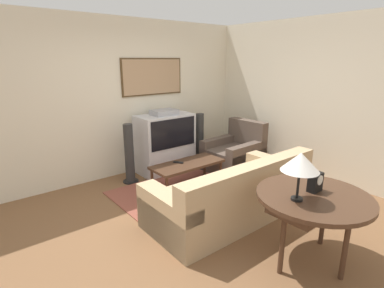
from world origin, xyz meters
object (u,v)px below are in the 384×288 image
couch (233,196)px  console_table (314,201)px  speaker_tower_right (200,140)px  mantel_clock (315,182)px  speaker_tower_left (129,155)px  coffee_table (188,166)px  armchair (235,154)px  tv (165,142)px  table_lamp (300,163)px

couch → console_table: 1.19m
speaker_tower_right → couch: bearing=-118.9°
mantel_clock → speaker_tower_left: size_ratio=0.19×
coffee_table → couch: bearing=-95.6°
armchair → mantel_clock: mantel_clock is taller
armchair → console_table: armchair is taller
tv → console_table: bearing=-96.1°
tv → speaker_tower_right: bearing=-5.7°
couch → table_lamp: 1.39m
console_table → couch: bearing=87.1°
console_table → coffee_table: bearing=85.8°
couch → coffee_table: (0.11, 1.09, 0.09)m
couch → console_table: bearing=87.7°
console_table → speaker_tower_right: bearing=70.0°
tv → coffee_table: 0.91m
armchair → console_table: 2.75m
speaker_tower_left → tv: bearing=5.7°
couch → coffee_table: 1.10m
couch → armchair: armchair is taller
console_table → mantel_clock: size_ratio=5.68×
tv → speaker_tower_right: 0.78m
coffee_table → console_table: (-0.16, -2.22, 0.30)m
table_lamp → mantel_clock: bearing=-0.2°
table_lamp → speaker_tower_left: size_ratio=0.46×
speaker_tower_left → table_lamp: bearing=-86.1°
speaker_tower_left → couch: bearing=-75.3°
couch → table_lamp: bearing=75.4°
couch → tv: bearing=-97.3°
console_table → mantel_clock: mantel_clock is taller
armchair → console_table: (-1.39, -2.34, 0.39)m
couch → mantel_clock: (0.02, -1.08, 0.55)m
mantel_clock → speaker_tower_right: bearing=71.0°
coffee_table → mantel_clock: bearing=-92.3°
table_lamp → speaker_tower_left: (-0.21, 2.97, -0.64)m
coffee_table → console_table: 2.24m
console_table → speaker_tower_left: 3.06m
coffee_table → speaker_tower_left: size_ratio=1.18×
couch → coffee_table: bearing=-95.0°
tv → console_table: size_ratio=1.04×
console_table → speaker_tower_right: 3.22m
tv → speaker_tower_right: tv is taller
couch → speaker_tower_left: bearing=-74.7°
tv → armchair: size_ratio=1.14×
couch → mantel_clock: 1.21m
coffee_table → speaker_tower_right: (0.94, 0.80, 0.10)m
tv → coffee_table: size_ratio=0.97×
armchair → speaker_tower_left: 1.96m
table_lamp → mantel_clock: table_lamp is taller
tv → couch: bearing=-97.9°
tv → table_lamp: size_ratio=2.47×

